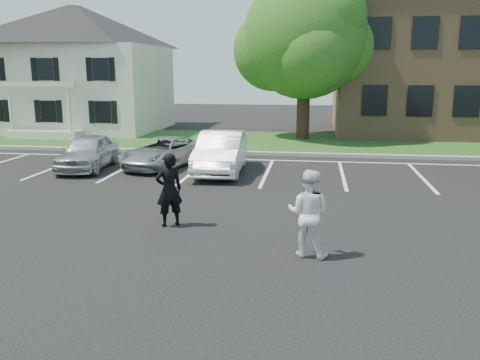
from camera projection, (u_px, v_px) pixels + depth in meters
The scene contains 11 objects.
ground_plane at pixel (234, 244), 11.33m from camera, with size 90.00×90.00×0.00m, color black.
curb at pixel (275, 154), 22.92m from camera, with size 40.00×0.30×0.15m, color gray.
grass_strip at pixel (281, 142), 26.79m from camera, with size 44.00×8.00×0.08m, color #194219.
stall_lines at pixel (305, 169), 19.79m from camera, with size 34.00×5.36×0.01m.
house at pixel (78, 69), 31.65m from camera, with size 10.30×9.22×7.60m.
tree at pixel (307, 40), 27.01m from camera, with size 7.80×7.20×8.80m.
man_black_suit at pixel (169, 190), 12.48m from camera, with size 0.67×0.44×1.83m, color black.
man_white_shirt at pixel (308, 213), 10.45m from camera, with size 0.89×0.70×1.84m, color white.
car_silver_west at pixel (88, 152), 19.69m from camera, with size 1.59×3.94×1.34m, color #BABBC0.
car_silver_minivan at pixel (163, 152), 20.14m from camera, with size 1.94×4.21×1.17m, color #999BA0.
car_white_sedan at pixel (221, 153), 19.02m from camera, with size 1.60×4.59×1.51m, color white.
Camera 1 is at (1.70, -10.63, 3.83)m, focal length 38.00 mm.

